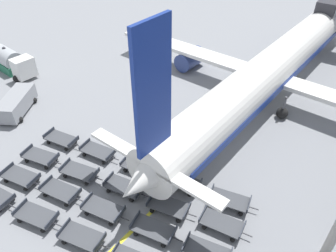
{
  "coord_description": "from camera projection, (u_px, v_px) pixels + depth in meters",
  "views": [
    {
      "loc": [
        21.27,
        -33.92,
        19.89
      ],
      "look_at": [
        8.92,
        -13.75,
        1.64
      ],
      "focal_mm": 35.0,
      "sensor_mm": 36.0,
      "label": 1
    }
  ],
  "objects": [
    {
      "name": "baggage_dolly_row_far_col_a",
      "position": [
        61.0,
        139.0,
        30.19
      ],
      "size": [
        3.76,
        1.82,
        0.92
      ],
      "color": "#424449",
      "rests_on": "ground_plane"
    },
    {
      "name": "baggage_dolly_row_mid_b_col_b",
      "position": [
        80.0,
        172.0,
        26.88
      ],
      "size": [
        3.78,
        1.93,
        0.92
      ],
      "color": "#424449",
      "rests_on": "ground_plane"
    },
    {
      "name": "baggage_dolly_row_far_col_e",
      "position": [
        229.0,
        200.0,
        24.55
      ],
      "size": [
        3.78,
        1.94,
        0.92
      ],
      "color": "#424449",
      "rests_on": "ground_plane"
    },
    {
      "name": "baggage_dolly_row_mid_b_col_c",
      "position": [
        124.0,
        187.0,
        25.58
      ],
      "size": [
        3.76,
        1.84,
        0.92
      ],
      "color": "#424449",
      "rests_on": "ground_plane"
    },
    {
      "name": "baggage_dolly_row_far_col_b",
      "position": [
        98.0,
        151.0,
        28.85
      ],
      "size": [
        3.74,
        1.77,
        0.92
      ],
      "color": "#424449",
      "rests_on": "ground_plane"
    },
    {
      "name": "baggage_dolly_row_near_col_b",
      "position": [
        36.0,
        216.0,
        23.43
      ],
      "size": [
        3.78,
        1.94,
        0.92
      ],
      "color": "#424449",
      "rests_on": "ground_plane"
    },
    {
      "name": "baggage_dolly_row_mid_b_col_a",
      "position": [
        41.0,
        157.0,
        28.31
      ],
      "size": [
        3.78,
        1.94,
        0.92
      ],
      "color": "#424449",
      "rests_on": "ground_plane"
    },
    {
      "name": "baggage_dolly_row_mid_a_col_c",
      "position": [
        103.0,
        209.0,
        23.88
      ],
      "size": [
        3.76,
        1.85,
        0.92
      ],
      "color": "#424449",
      "rests_on": "ground_plane"
    },
    {
      "name": "baggage_dolly_row_mid_a_col_d",
      "position": [
        154.0,
        229.0,
        22.53
      ],
      "size": [
        3.77,
        1.89,
        0.92
      ],
      "color": "#424449",
      "rests_on": "ground_plane"
    },
    {
      "name": "stand_guidance_stripe",
      "position": [
        226.0,
        139.0,
        30.99
      ],
      "size": [
        4.76,
        36.42,
        0.01
      ],
      "color": "yellow",
      "rests_on": "ground_plane"
    },
    {
      "name": "baggage_dolly_row_mid_b_col_d",
      "position": [
        169.0,
        206.0,
        24.1
      ],
      "size": [
        3.77,
        1.91,
        0.92
      ],
      "color": "#424449",
      "rests_on": "ground_plane"
    },
    {
      "name": "ground_plane",
      "position": [
        165.0,
        61.0,
        43.85
      ],
      "size": [
        500.0,
        500.0,
        0.0
      ],
      "primitive_type": "plane",
      "color": "gray"
    },
    {
      "name": "baggage_dolly_row_mid_a_col_a",
      "position": [
        21.0,
        177.0,
        26.44
      ],
      "size": [
        3.77,
        1.87,
        0.92
      ],
      "color": "#424449",
      "rests_on": "ground_plane"
    },
    {
      "name": "baggage_dolly_row_near_col_c",
      "position": [
        82.0,
        237.0,
        22.06
      ],
      "size": [
        3.78,
        1.94,
        0.92
      ],
      "color": "#424449",
      "rests_on": "ground_plane"
    },
    {
      "name": "baggage_dolly_row_mid_a_col_e",
      "position": [
        207.0,
        252.0,
        21.18
      ],
      "size": [
        3.77,
        1.9,
        0.92
      ],
      "color": "#424449",
      "rests_on": "ground_plane"
    },
    {
      "name": "baggage_dolly_row_mid_b_col_e",
      "position": [
        222.0,
        224.0,
        22.9
      ],
      "size": [
        3.74,
        1.77,
        0.92
      ],
      "color": "#424449",
      "rests_on": "ground_plane"
    },
    {
      "name": "baggage_dolly_row_mid_a_col_b",
      "position": [
        61.0,
        191.0,
        25.25
      ],
      "size": [
        3.75,
        1.82,
        0.92
      ],
      "color": "#424449",
      "rests_on": "ground_plane"
    },
    {
      "name": "baggage_dolly_row_far_col_d",
      "position": [
        181.0,
        182.0,
        26.03
      ],
      "size": [
        3.74,
        1.75,
        0.92
      ],
      "color": "#424449",
      "rests_on": "ground_plane"
    },
    {
      "name": "airplane",
      "position": [
        275.0,
        66.0,
        35.34
      ],
      "size": [
        40.92,
        47.22,
        14.18
      ],
      "color": "white",
      "rests_on": "ground_plane"
    },
    {
      "name": "fuel_tanker_primary",
      "position": [
        11.0,
        62.0,
        40.83
      ],
      "size": [
        7.52,
        3.94,
        3.02
      ],
      "color": "white",
      "rests_on": "ground_plane"
    },
    {
      "name": "service_van",
      "position": [
        17.0,
        103.0,
        33.91
      ],
      "size": [
        4.31,
        5.78,
        1.91
      ],
      "color": "gray",
      "rests_on": "ground_plane"
    },
    {
      "name": "baggage_dolly_row_far_col_c",
      "position": [
        140.0,
        167.0,
        27.35
      ],
      "size": [
        3.75,
        1.82,
        0.92
      ],
      "color": "#424449",
      "rests_on": "ground_plane"
    }
  ]
}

